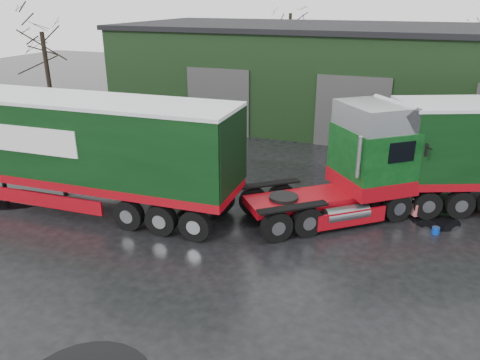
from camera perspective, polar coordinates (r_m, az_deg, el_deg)
name	(u,v)px	position (r m, az deg, el deg)	size (l,w,h in m)	color
ground	(218,263)	(15.26, -2.72, -10.02)	(100.00, 100.00, 0.00)	black
warehouse	(367,76)	(32.42, 15.19, 12.19)	(32.40, 12.40, 6.30)	black
hero_tractor	(327,164)	(17.60, 10.57, 1.94)	(2.99, 7.06, 4.38)	#0C3E14
trailer_left	(64,152)	(19.78, -20.71, 3.24)	(2.96, 14.47, 4.49)	silver
wash_bucket	(436,230)	(18.31, 22.75, -5.69)	(0.27, 0.27, 0.26)	#0830AF
tree_left	(46,60)	(32.90, -22.61, 13.38)	(4.40, 4.40, 8.50)	black
tree_back_a	(290,36)	(43.51, 6.08, 17.08)	(4.40, 4.40, 9.50)	black
puddle_1	(435,220)	(19.38, 22.66, -4.58)	(1.84, 1.84, 0.01)	black
puddle_2	(24,187)	(23.06, -24.79, -0.82)	(4.84, 4.84, 0.01)	black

